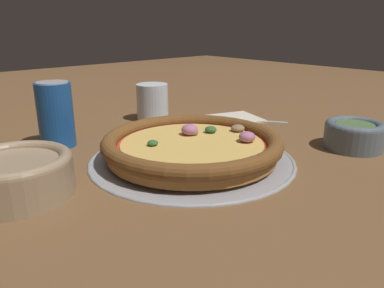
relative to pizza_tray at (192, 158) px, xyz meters
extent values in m
plane|color=brown|center=(0.00, 0.00, 0.00)|extent=(3.00, 3.00, 0.00)
cylinder|color=#9E9EA3|center=(0.00, 0.00, 0.00)|extent=(0.35, 0.35, 0.00)
torus|color=#9E9EA3|center=(0.00, 0.00, 0.00)|extent=(0.35, 0.35, 0.01)
cylinder|color=#A86B33|center=(0.00, 0.00, 0.01)|extent=(0.29, 0.29, 0.02)
torus|color=brown|center=(0.00, 0.00, 0.03)|extent=(0.31, 0.31, 0.03)
cylinder|color=#B7381E|center=(0.00, 0.00, 0.03)|extent=(0.26, 0.26, 0.00)
cylinder|color=#E5B75B|center=(0.00, 0.00, 0.03)|extent=(0.24, 0.24, 0.00)
ellipsoid|color=#33602D|center=(0.07, 0.02, 0.03)|extent=(0.03, 0.03, 0.01)
ellipsoid|color=#33602D|center=(-0.06, 0.03, 0.03)|extent=(0.02, 0.02, 0.01)
ellipsoid|color=#B26B93|center=(0.03, 0.04, 0.04)|extent=(0.04, 0.04, 0.02)
ellipsoid|color=#8E7051|center=(0.11, -0.01, 0.03)|extent=(0.04, 0.04, 0.01)
ellipsoid|color=#8E7051|center=(0.03, 0.03, 0.03)|extent=(0.02, 0.02, 0.01)
ellipsoid|color=#B26B93|center=(0.07, -0.06, 0.04)|extent=(0.04, 0.04, 0.02)
cylinder|color=#9E8466|center=(-0.27, 0.06, 0.02)|extent=(0.15, 0.15, 0.05)
torus|color=#9E8466|center=(-0.27, 0.06, 0.05)|extent=(0.15, 0.15, 0.02)
cylinder|color=slate|center=(0.27, -0.16, 0.02)|extent=(0.11, 0.11, 0.04)
torus|color=slate|center=(0.27, -0.16, 0.04)|extent=(0.11, 0.11, 0.02)
cylinder|color=#4C6B3D|center=(0.27, -0.16, 0.04)|extent=(0.07, 0.07, 0.00)
cylinder|color=silver|center=(0.12, 0.27, 0.04)|extent=(0.08, 0.08, 0.09)
cube|color=beige|center=(0.26, 0.14, 0.00)|extent=(0.16, 0.15, 0.01)
cube|color=#B7B7BC|center=(0.30, 0.09, 0.00)|extent=(0.08, 0.12, 0.00)
cube|color=#B7B7BC|center=(0.25, 0.16, 0.00)|extent=(0.04, 0.05, 0.00)
cylinder|color=#194C99|center=(-0.14, 0.23, 0.06)|extent=(0.07, 0.07, 0.12)
cylinder|color=#BCBCC1|center=(-0.14, 0.23, 0.12)|extent=(0.06, 0.06, 0.00)
camera|label=1|loc=(-0.41, -0.45, 0.23)|focal=35.00mm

